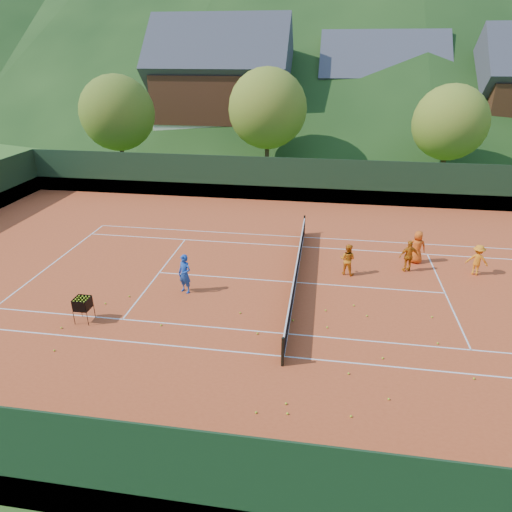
# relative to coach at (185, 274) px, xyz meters

# --- Properties ---
(ground) EXTENTS (400.00, 400.00, 0.00)m
(ground) POSITION_rel_coach_xyz_m (4.62, 1.60, -0.88)
(ground) COLOR #2C561A
(ground) RESTS_ON ground
(clay_court) EXTENTS (40.00, 24.00, 0.02)m
(clay_court) POSITION_rel_coach_xyz_m (4.62, 1.60, -0.87)
(clay_court) COLOR #B6421D
(clay_court) RESTS_ON ground
(coach) EXTENTS (0.74, 0.64, 1.72)m
(coach) POSITION_rel_coach_xyz_m (0.00, 0.00, 0.00)
(coach) COLOR #1944A5
(coach) RESTS_ON clay_court
(student_a) EXTENTS (0.87, 0.77, 1.48)m
(student_a) POSITION_rel_coach_xyz_m (6.87, 2.82, -0.12)
(student_a) COLOR orange
(student_a) RESTS_ON clay_court
(student_b) EXTENTS (0.97, 0.62, 1.53)m
(student_b) POSITION_rel_coach_xyz_m (9.69, 3.58, -0.10)
(student_b) COLOR orange
(student_b) RESTS_ON clay_court
(student_c) EXTENTS (0.83, 0.58, 1.63)m
(student_c) POSITION_rel_coach_xyz_m (10.22, 4.62, -0.05)
(student_c) COLOR #E25614
(student_c) RESTS_ON clay_court
(student_d) EXTENTS (1.05, 0.77, 1.46)m
(student_d) POSITION_rel_coach_xyz_m (12.75, 3.70, -0.13)
(student_d) COLOR orange
(student_d) RESTS_ON clay_court
(tennis_ball_0) EXTENTS (0.07, 0.07, 0.07)m
(tennis_ball_0) POSITION_rel_coach_xyz_m (2.64, -1.39, -0.83)
(tennis_ball_0) COLOR #ADDA24
(tennis_ball_0) RESTS_ON clay_court
(tennis_ball_1) EXTENTS (0.07, 0.07, 0.07)m
(tennis_ball_1) POSITION_rel_coach_xyz_m (6.79, -7.77, -0.83)
(tennis_ball_1) COLOR #ADDA24
(tennis_ball_1) RESTS_ON clay_court
(tennis_ball_2) EXTENTS (0.07, 0.07, 0.07)m
(tennis_ball_2) POSITION_rel_coach_xyz_m (6.77, -4.50, -0.83)
(tennis_ball_2) COLOR #ADDA24
(tennis_ball_2) RESTS_ON clay_court
(tennis_ball_3) EXTENTS (0.07, 0.07, 0.07)m
(tennis_ball_3) POSITION_rel_coach_xyz_m (6.05, -1.91, -0.83)
(tennis_ball_3) COLOR #ADDA24
(tennis_ball_3) RESTS_ON clay_court
(tennis_ball_4) EXTENTS (0.07, 0.07, 0.07)m
(tennis_ball_4) POSITION_rel_coach_xyz_m (4.99, -6.57, -0.83)
(tennis_ball_4) COLOR #ADDA24
(tennis_ball_4) RESTS_ON clay_court
(tennis_ball_5) EXTENTS (0.07, 0.07, 0.07)m
(tennis_ball_5) POSITION_rel_coach_xyz_m (7.92, -5.51, -0.83)
(tennis_ball_5) COLOR #ADDA24
(tennis_ball_5) RESTS_ON clay_court
(tennis_ball_6) EXTENTS (0.07, 0.07, 0.07)m
(tennis_ball_6) POSITION_rel_coach_xyz_m (5.98, -0.68, -0.83)
(tennis_ball_6) COLOR #ADDA24
(tennis_ball_6) RESTS_ON clay_court
(tennis_ball_7) EXTENTS (0.07, 0.07, 0.07)m
(tennis_ball_7) POSITION_rel_coach_xyz_m (10.08, -0.55, -0.83)
(tennis_ball_7) COLOR #ADDA24
(tennis_ball_7) RESTS_ON clay_court
(tennis_ball_8) EXTENTS (0.07, 0.07, 0.07)m
(tennis_ball_8) POSITION_rel_coach_xyz_m (4.74, -1.62, -0.83)
(tennis_ball_8) COLOR #ADDA24
(tennis_ball_8) RESTS_ON clay_court
(tennis_ball_9) EXTENTS (0.07, 0.07, 0.07)m
(tennis_ball_9) POSITION_rel_coach_xyz_m (-2.23, -0.81, -0.83)
(tennis_ball_9) COLOR #ADDA24
(tennis_ball_9) RESTS_ON clay_court
(tennis_ball_10) EXTENTS (0.07, 0.07, 0.07)m
(tennis_ball_10) POSITION_rel_coach_xyz_m (-3.77, -3.47, -0.83)
(tennis_ball_10) COLOR #ADDA24
(tennis_ball_10) RESTS_ON clay_court
(tennis_ball_11) EXTENTS (0.07, 0.07, 0.07)m
(tennis_ball_11) POSITION_rel_coach_xyz_m (10.69, -4.14, -0.83)
(tennis_ball_11) COLOR #ADDA24
(tennis_ball_11) RESTS_ON clay_court
(tennis_ball_12) EXTENTS (0.07, 0.07, 0.07)m
(tennis_ball_12) POSITION_rel_coach_xyz_m (7.93, -3.51, -0.83)
(tennis_ball_12) COLOR #ADDA24
(tennis_ball_12) RESTS_ON clay_court
(tennis_ball_13) EXTENTS (0.07, 0.07, 0.07)m
(tennis_ball_13) POSITION_rel_coach_xyz_m (7.10, -0.11, -0.83)
(tennis_ball_13) COLOR #ADDA24
(tennis_ball_13) RESTS_ON clay_court
(tennis_ball_14) EXTENTS (0.07, 0.07, 0.07)m
(tennis_ball_14) POSITION_rel_coach_xyz_m (9.94, -2.33, -0.83)
(tennis_ball_14) COLOR #ADDA24
(tennis_ball_14) RESTS_ON clay_court
(tennis_ball_15) EXTENTS (0.07, 0.07, 0.07)m
(tennis_ball_15) POSITION_rel_coach_xyz_m (3.54, -2.71, -0.83)
(tennis_ball_15) COLOR #ADDA24
(tennis_ball_15) RESTS_ON clay_court
(tennis_ball_16) EXTENTS (0.07, 0.07, 0.07)m
(tennis_ball_16) POSITION_rel_coach_xyz_m (-2.95, -1.53, -0.83)
(tennis_ball_16) COLOR #ADDA24
(tennis_ball_16) RESTS_ON clay_court
(tennis_ball_17) EXTENTS (0.07, 0.07, 0.07)m
(tennis_ball_17) POSITION_rel_coach_xyz_m (-3.26, -4.81, -0.83)
(tennis_ball_17) COLOR #ADDA24
(tennis_ball_17) RESTS_ON clay_court
(tennis_ball_18) EXTENTS (0.07, 0.07, 0.07)m
(tennis_ball_18) POSITION_rel_coach_xyz_m (6.78, -6.40, -0.83)
(tennis_ball_18) COLOR #ADDA24
(tennis_ball_18) RESTS_ON clay_court
(tennis_ball_19) EXTENTS (0.07, 0.07, 0.07)m
(tennis_ball_19) POSITION_rel_coach_xyz_m (4.10, -6.66, -0.83)
(tennis_ball_19) COLOR #ADDA24
(tennis_ball_19) RESTS_ON clay_court
(tennis_ball_20) EXTENTS (0.07, 0.07, 0.07)m
(tennis_ball_20) POSITION_rel_coach_xyz_m (-0.15, -2.72, -0.83)
(tennis_ball_20) COLOR #ADDA24
(tennis_ball_20) RESTS_ON clay_court
(tennis_ball_21) EXTENTS (0.07, 0.07, 0.07)m
(tennis_ball_21) POSITION_rel_coach_xyz_m (4.92, -6.17, -0.83)
(tennis_ball_21) COLOR #ADDA24
(tennis_ball_21) RESTS_ON clay_court
(tennis_ball_22) EXTENTS (0.07, 0.07, 0.07)m
(tennis_ball_22) POSITION_rel_coach_xyz_m (7.58, -0.84, -0.83)
(tennis_ball_22) COLOR #ADDA24
(tennis_ball_22) RESTS_ON clay_court
(court_lines) EXTENTS (23.83, 11.03, 0.00)m
(court_lines) POSITION_rel_coach_xyz_m (4.62, 1.60, -0.86)
(court_lines) COLOR white
(court_lines) RESTS_ON clay_court
(tennis_net) EXTENTS (0.10, 12.07, 1.10)m
(tennis_net) POSITION_rel_coach_xyz_m (4.62, 1.60, -0.36)
(tennis_net) COLOR black
(tennis_net) RESTS_ON clay_court
(perimeter_fence) EXTENTS (40.40, 24.24, 3.00)m
(perimeter_fence) POSITION_rel_coach_xyz_m (4.62, 1.60, 0.39)
(perimeter_fence) COLOR black
(perimeter_fence) RESTS_ON clay_court
(ball_hopper) EXTENTS (0.57, 0.57, 1.00)m
(ball_hopper) POSITION_rel_coach_xyz_m (-3.15, -2.83, -0.12)
(ball_hopper) COLOR black
(ball_hopper) RESTS_ON clay_court
(chalet_left) EXTENTS (13.80, 9.93, 12.92)m
(chalet_left) POSITION_rel_coach_xyz_m (-5.38, 31.60, 4.76)
(chalet_left) COLOR beige
(chalet_left) RESTS_ON ground
(chalet_mid) EXTENTS (12.65, 8.82, 11.45)m
(chalet_mid) POSITION_rel_coach_xyz_m (10.62, 35.60, 4.11)
(chalet_mid) COLOR beige
(chalet_mid) RESTS_ON ground
(tree_a) EXTENTS (6.00, 6.00, 7.88)m
(tree_a) POSITION_rel_coach_xyz_m (-11.38, 19.60, 3.99)
(tree_a) COLOR #41291A
(tree_a) RESTS_ON ground
(tree_b) EXTENTS (6.40, 6.40, 8.40)m
(tree_b) POSITION_rel_coach_xyz_m (0.62, 21.60, 4.31)
(tree_b) COLOR #3D2918
(tree_b) RESTS_ON ground
(tree_c) EXTENTS (5.60, 5.60, 7.35)m
(tree_c) POSITION_rel_coach_xyz_m (14.62, 20.60, 3.66)
(tree_c) COLOR #3E2619
(tree_c) RESTS_ON ground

